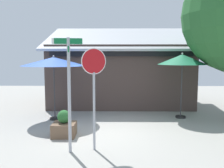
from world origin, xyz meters
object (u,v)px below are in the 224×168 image
object	(u,v)px
patio_umbrella_royal_blue_left	(54,62)
patio_umbrella_forest_green_center	(182,60)
street_sign_post	(69,85)
sidewalk_planter	(64,126)
stop_sign	(94,80)

from	to	relation	value
patio_umbrella_royal_blue_left	patio_umbrella_forest_green_center	distance (m)	5.47
street_sign_post	sidewalk_planter	size ratio (longest dim) A/B	3.57
sidewalk_planter	patio_umbrella_royal_blue_left	bearing A→B (deg)	110.51
stop_sign	patio_umbrella_royal_blue_left	size ratio (longest dim) A/B	1.08
patio_umbrella_forest_green_center	sidewalk_planter	size ratio (longest dim) A/B	3.16
stop_sign	sidewalk_planter	xyz separation A→B (m)	(-1.13, 1.22, -1.69)
patio_umbrella_royal_blue_left	stop_sign	bearing A→B (deg)	-60.48
street_sign_post	patio_umbrella_forest_green_center	size ratio (longest dim) A/B	1.13
street_sign_post	sidewalk_planter	distance (m)	2.18
patio_umbrella_royal_blue_left	sidewalk_planter	size ratio (longest dim) A/B	3.03
stop_sign	sidewalk_planter	distance (m)	2.37
sidewalk_planter	street_sign_post	bearing A→B (deg)	-72.45
patio_umbrella_forest_green_center	sidewalk_planter	bearing A→B (deg)	-149.97
patio_umbrella_royal_blue_left	sidewalk_planter	xyz separation A→B (m)	(0.85, -2.27, -2.13)
street_sign_post	stop_sign	xyz separation A→B (m)	(0.68, 0.20, 0.10)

